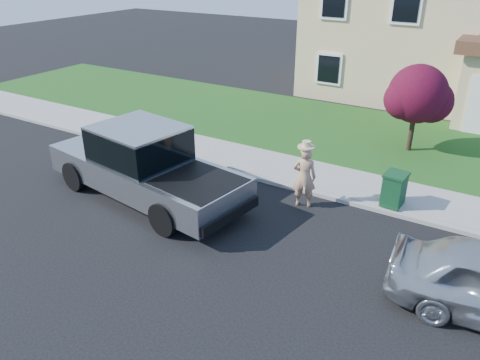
# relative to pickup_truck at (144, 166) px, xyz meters

# --- Properties ---
(ground) EXTENTS (80.00, 80.00, 0.00)m
(ground) POSITION_rel_pickup_truck_xyz_m (3.05, -0.18, -1.03)
(ground) COLOR black
(ground) RESTS_ON ground
(curb) EXTENTS (40.00, 0.20, 0.12)m
(curb) POSITION_rel_pickup_truck_xyz_m (4.05, 2.72, -0.97)
(curb) COLOR gray
(curb) RESTS_ON ground
(sidewalk) EXTENTS (40.00, 2.00, 0.15)m
(sidewalk) POSITION_rel_pickup_truck_xyz_m (4.05, 3.82, -0.95)
(sidewalk) COLOR gray
(sidewalk) RESTS_ON ground
(lawn) EXTENTS (40.00, 7.00, 0.10)m
(lawn) POSITION_rel_pickup_truck_xyz_m (4.05, 8.32, -0.98)
(lawn) COLOR #113E15
(lawn) RESTS_ON ground
(house) EXTENTS (14.00, 11.30, 6.85)m
(house) POSITION_rel_pickup_truck_xyz_m (4.36, 16.20, 2.14)
(house) COLOR tan
(house) RESTS_ON ground
(pickup_truck) EXTENTS (6.95, 3.21, 2.20)m
(pickup_truck) POSITION_rel_pickup_truck_xyz_m (0.00, 0.00, 0.00)
(pickup_truck) COLOR black
(pickup_truck) RESTS_ON ground
(woman) EXTENTS (0.77, 0.62, 2.00)m
(woman) POSITION_rel_pickup_truck_xyz_m (4.24, 1.93, -0.08)
(woman) COLOR tan
(woman) RESTS_ON ground
(ornamental_tree) EXTENTS (2.28, 2.06, 3.13)m
(ornamental_tree) POSITION_rel_pickup_truck_xyz_m (5.93, 7.65, 1.07)
(ornamental_tree) COLOR black
(ornamental_tree) RESTS_ON lawn
(trash_bin) EXTENTS (0.65, 0.73, 0.97)m
(trash_bin) POSITION_rel_pickup_truck_xyz_m (6.50, 3.05, -0.38)
(trash_bin) COLOR #0F3A1D
(trash_bin) RESTS_ON sidewalk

